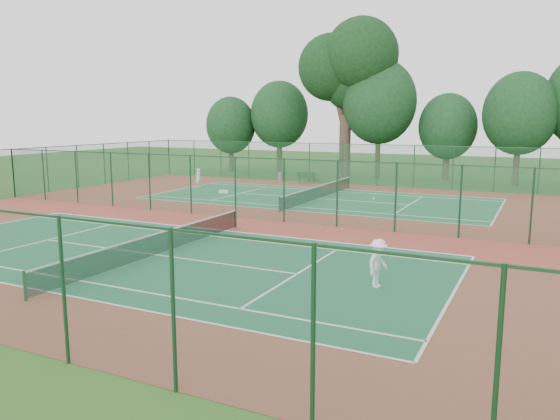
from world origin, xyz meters
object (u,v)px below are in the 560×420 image
object	(u,v)px
player_far	(198,178)
trash_bin	(280,177)
bench	(306,177)
kit_bag	(224,192)
player_near	(378,263)
big_tree	(348,66)

from	to	relation	value
player_far	trash_bin	world-z (taller)	player_far
bench	kit_bag	distance (m)	9.29
bench	kit_bag	bearing A→B (deg)	-127.07
player_near	bench	size ratio (longest dim) A/B	1.00
player_near	player_far	size ratio (longest dim) A/B	1.07
player_near	big_tree	size ratio (longest dim) A/B	0.11
player_far	trash_bin	bearing A→B (deg)	170.57
kit_bag	player_near	bearing A→B (deg)	-62.94
kit_bag	big_tree	distance (m)	18.45
big_tree	player_far	bearing A→B (deg)	-124.29
player_near	kit_bag	distance (m)	24.54
player_far	trash_bin	size ratio (longest dim) A/B	1.84
bench	big_tree	xyz separation A→B (m)	(1.61, 5.83, 9.90)
player_near	big_tree	distance (m)	35.83
bench	player_far	bearing A→B (deg)	-154.06
player_far	bench	world-z (taller)	player_far
player_near	bench	world-z (taller)	player_near
bench	kit_bag	xyz separation A→B (m)	(-3.05, -8.77, -0.38)
player_far	kit_bag	world-z (taller)	player_far
player_near	trash_bin	distance (m)	31.39
player_near	player_far	distance (m)	28.77
player_far	kit_bag	distance (m)	4.44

